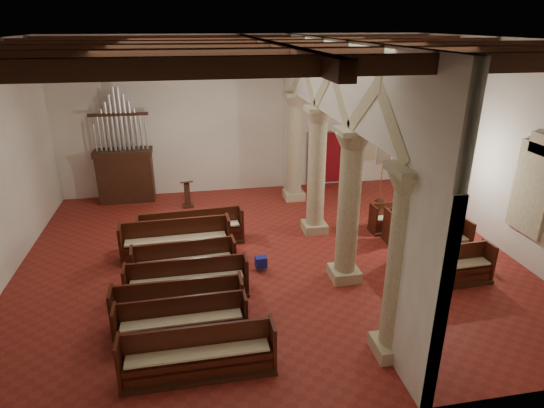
{
  "coord_description": "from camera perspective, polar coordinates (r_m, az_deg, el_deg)",
  "views": [
    {
      "loc": [
        -2.01,
        -11.54,
        6.41
      ],
      "look_at": [
        0.2,
        0.5,
        1.47
      ],
      "focal_mm": 30.0,
      "sensor_mm": 36.0,
      "label": 1
    }
  ],
  "objects": [
    {
      "name": "hymnal_box_a",
      "position": [
        9.91,
        -1.58,
        -16.52
      ],
      "size": [
        0.3,
        0.24,
        0.3
      ],
      "primitive_type": "cube",
      "rotation": [
        0.0,
        0.0,
        -0.0
      ],
      "color": "#152095",
      "rests_on": "floor"
    },
    {
      "name": "aisle_pew_0",
      "position": [
        12.99,
        22.34,
        -7.67
      ],
      "size": [
        1.79,
        0.77,
        1.03
      ],
      "rotation": [
        0.0,
        0.0,
        0.05
      ],
      "color": "#3C1F13",
      "rests_on": "floor"
    },
    {
      "name": "pipe_organ",
      "position": [
        17.94,
        -18.01,
        4.56
      ],
      "size": [
        2.1,
        0.85,
        4.4
      ],
      "color": "#3C1F13",
      "rests_on": "floor"
    },
    {
      "name": "nave_pew_1",
      "position": [
        10.27,
        -11.14,
        -14.89
      ],
      "size": [
        2.8,
        0.71,
        0.97
      ],
      "rotation": [
        0.0,
        0.0,
        0.02
      ],
      "color": "#3C1F13",
      "rests_on": "floor"
    },
    {
      "name": "tube_heater_a",
      "position": [
        9.66,
        -5.1,
        -18.5
      ],
      "size": [
        0.99,
        0.11,
        0.1
      ],
      "primitive_type": "cylinder",
      "rotation": [
        0.0,
        1.57,
        0.01
      ],
      "color": "white",
      "rests_on": "floor"
    },
    {
      "name": "ceiling_beams",
      "position": [
        11.73,
        -0.56,
        19.07
      ],
      "size": [
        13.8,
        11.8,
        0.3
      ],
      "primitive_type": null,
      "color": "#3C1F13",
      "rests_on": "wall_back"
    },
    {
      "name": "dossal_curtain",
      "position": [
        19.05,
        6.86,
        5.82
      ],
      "size": [
        1.8,
        0.07,
        2.17
      ],
      "color": "maroon",
      "rests_on": "floor"
    },
    {
      "name": "nave_pew_2",
      "position": [
        10.69,
        -11.58,
        -13.08
      ],
      "size": [
        2.9,
        0.72,
        1.06
      ],
      "rotation": [
        0.0,
        0.0,
        0.0
      ],
      "color": "#3C1F13",
      "rests_on": "floor"
    },
    {
      "name": "wall_front",
      "position": [
        6.81,
        8.34,
        -8.36
      ],
      "size": [
        14.0,
        0.02,
        6.0
      ],
      "primitive_type": "cube",
      "color": "white",
      "rests_on": "floor"
    },
    {
      "name": "nave_pew_3",
      "position": [
        11.61,
        -10.53,
        -10.06
      ],
      "size": [
        3.0,
        0.68,
        0.99
      ],
      "rotation": [
        0.0,
        0.0,
        0.01
      ],
      "color": "#3C1F13",
      "rests_on": "floor"
    },
    {
      "name": "window_right_a",
      "position": [
        14.12,
        29.86,
        1.61
      ],
      "size": [
        0.03,
        1.0,
        2.2
      ],
      "primitive_type": "cube",
      "color": "#33735A",
      "rests_on": "wall_right"
    },
    {
      "name": "aisle_pew_1",
      "position": [
        13.98,
        19.81,
        -5.06
      ],
      "size": [
        2.07,
        0.85,
        1.1
      ],
      "rotation": [
        0.0,
        0.0,
        0.06
      ],
      "color": "#3C1F13",
      "rests_on": "floor"
    },
    {
      "name": "hymnal_box_c",
      "position": [
        12.6,
        -1.4,
        -7.3
      ],
      "size": [
        0.33,
        0.28,
        0.31
      ],
      "primitive_type": "cube",
      "rotation": [
        0.0,
        0.0,
        0.08
      ],
      "color": "navy",
      "rests_on": "floor"
    },
    {
      "name": "hymnal_box_b",
      "position": [
        11.18,
        -4.61,
        -11.43
      ],
      "size": [
        0.42,
        0.38,
        0.35
      ],
      "primitive_type": "cube",
      "rotation": [
        0.0,
        0.0,
        -0.35
      ],
      "color": "#16389A",
      "rests_on": "floor"
    },
    {
      "name": "arcade",
      "position": [
        12.48,
        7.74,
        8.58
      ],
      "size": [
        0.9,
        11.9,
        6.0
      ],
      "color": "beige",
      "rests_on": "floor"
    },
    {
      "name": "wall_back",
      "position": [
        17.98,
        -3.88,
        10.98
      ],
      "size": [
        14.0,
        0.02,
        6.0
      ],
      "primitive_type": "cube",
      "color": "white",
      "rests_on": "floor"
    },
    {
      "name": "wall_right",
      "position": [
        15.03,
        26.97,
        6.46
      ],
      "size": [
        0.02,
        12.0,
        6.0
      ],
      "primitive_type": "cube",
      "color": "white",
      "rests_on": "floor"
    },
    {
      "name": "ceiling",
      "position": [
        11.72,
        -0.56,
        19.95
      ],
      "size": [
        14.0,
        14.0,
        0.0
      ],
      "primitive_type": "plane",
      "rotation": [
        3.14,
        0.0,
        0.0
      ],
      "color": "black",
      "rests_on": "wall_back"
    },
    {
      "name": "nave_pew_4",
      "position": [
        12.39,
        -10.84,
        -7.81
      ],
      "size": [
        2.73,
        0.85,
        1.03
      ],
      "rotation": [
        0.0,
        0.0,
        0.06
      ],
      "color": "#3C1F13",
      "rests_on": "floor"
    },
    {
      "name": "floor",
      "position": [
        13.35,
        -0.47,
        -6.73
      ],
      "size": [
        14.0,
        14.0,
        0.0
      ],
      "primitive_type": "plane",
      "color": "maroon",
      "rests_on": "ground"
    },
    {
      "name": "aisle_pew_3",
      "position": [
        15.48,
        15.72,
        -2.08
      ],
      "size": [
        2.01,
        0.73,
        0.95
      ],
      "rotation": [
        0.0,
        0.0,
        0.05
      ],
      "color": "#3C1F13",
      "rests_on": "floor"
    },
    {
      "name": "nave_pew_0",
      "position": [
        9.38,
        -9.15,
        -18.8
      ],
      "size": [
        2.98,
        0.7,
        1.01
      ],
      "rotation": [
        0.0,
        0.0,
        0.01
      ],
      "color": "#3C1F13",
      "rests_on": "floor"
    },
    {
      "name": "lectern",
      "position": [
        17.04,
        -10.58,
        1.06
      ],
      "size": [
        0.46,
        0.47,
        1.06
      ],
      "rotation": [
        0.0,
        0.0,
        0.12
      ],
      "color": "#392412",
      "rests_on": "floor"
    },
    {
      "name": "nave_pew_5",
      "position": [
        13.51,
        -11.88,
        -5.1
      ],
      "size": [
        3.13,
        0.85,
        1.13
      ],
      "rotation": [
        0.0,
        0.0,
        0.03
      ],
      "color": "#3C1F13",
      "rests_on": "floor"
    },
    {
      "name": "processional_banner",
      "position": [
        17.62,
        13.56,
        2.87
      ],
      "size": [
        0.6,
        0.76,
        2.63
      ],
      "rotation": [
        0.0,
        0.0,
        0.18
      ],
      "color": "#3C1F13",
      "rests_on": "floor"
    },
    {
      "name": "window_back",
      "position": [
        19.34,
        11.25,
        8.97
      ],
      "size": [
        1.0,
        0.03,
        2.2
      ],
      "primitive_type": "cube",
      "color": "#33735A",
      "rests_on": "wall_back"
    },
    {
      "name": "aisle_pew_2",
      "position": [
        14.9,
        17.61,
        -3.08
      ],
      "size": [
        1.97,
        0.73,
        1.08
      ],
      "rotation": [
        0.0,
        0.0,
        -0.01
      ],
      "color": "#3C1F13",
      "rests_on": "floor"
    },
    {
      "name": "tube_heater_b",
      "position": [
        10.47,
        -7.51,
        -14.9
      ],
      "size": [
        1.06,
        0.13,
        0.11
      ],
      "primitive_type": "cylinder",
      "rotation": [
        0.0,
        1.57,
        -0.02
      ],
      "color": "white",
      "rests_on": "floor"
    },
    {
      "name": "nave_pew_6",
      "position": [
        14.19,
        -10.06,
        -3.69
      ],
      "size": [
        3.22,
        0.9,
        1.07
      ],
      "rotation": [
        0.0,
        0.0,
        0.06
      ],
      "color": "#3C1F13",
      "rests_on": "floor"
    },
    {
      "name": "window_right_b",
      "position": [
        17.2,
        21.64,
        6.24
      ],
      "size": [
        0.03,
        1.0,
        2.2
      ],
      "primitive_type": "cube",
      "color": "#33735A",
      "rests_on": "wall_right"
    }
  ]
}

